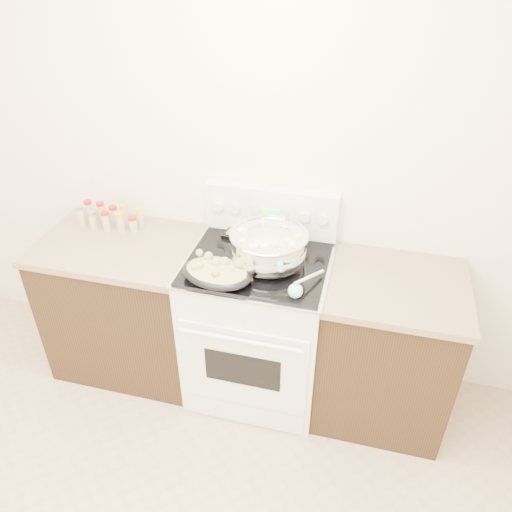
% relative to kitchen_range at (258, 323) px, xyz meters
% --- Properties ---
extents(counter_left, '(0.93, 0.67, 0.92)m').
position_rel_kitchen_range_xyz_m(counter_left, '(-0.83, 0.01, -0.03)').
color(counter_left, black).
rests_on(counter_left, ground).
extents(counter_right, '(0.73, 0.67, 0.92)m').
position_rel_kitchen_range_xyz_m(counter_right, '(0.73, 0.01, -0.03)').
color(counter_right, black).
rests_on(counter_right, ground).
extents(kitchen_range, '(0.78, 0.73, 1.22)m').
position_rel_kitchen_range_xyz_m(kitchen_range, '(0.00, 0.00, 0.00)').
color(kitchen_range, white).
rests_on(kitchen_range, ground).
extents(mixing_bowl, '(0.43, 0.43, 0.24)m').
position_rel_kitchen_range_xyz_m(mixing_bowl, '(0.06, -0.02, 0.55)').
color(mixing_bowl, silver).
rests_on(mixing_bowl, kitchen_range).
extents(roasting_pan, '(0.41, 0.32, 0.12)m').
position_rel_kitchen_range_xyz_m(roasting_pan, '(-0.16, -0.23, 0.50)').
color(roasting_pan, black).
rests_on(roasting_pan, kitchen_range).
extents(baking_sheet, '(0.47, 0.37, 0.06)m').
position_rel_kitchen_range_xyz_m(baking_sheet, '(-0.02, 0.27, 0.47)').
color(baking_sheet, black).
rests_on(baking_sheet, kitchen_range).
extents(wooden_spoon, '(0.14, 0.24, 0.04)m').
position_rel_kitchen_range_xyz_m(wooden_spoon, '(-0.08, -0.14, 0.46)').
color(wooden_spoon, tan).
rests_on(wooden_spoon, kitchen_range).
extents(blue_ladle, '(0.15, 0.24, 0.09)m').
position_rel_kitchen_range_xyz_m(blue_ladle, '(0.26, -0.25, 0.48)').
color(blue_ladle, '#9ADDE6').
rests_on(blue_ladle, kitchen_range).
extents(spice_jars, '(0.39, 0.15, 0.13)m').
position_rel_kitchen_range_xyz_m(spice_jars, '(-0.96, 0.16, 0.49)').
color(spice_jars, '#BFB28C').
rests_on(spice_jars, counter_left).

